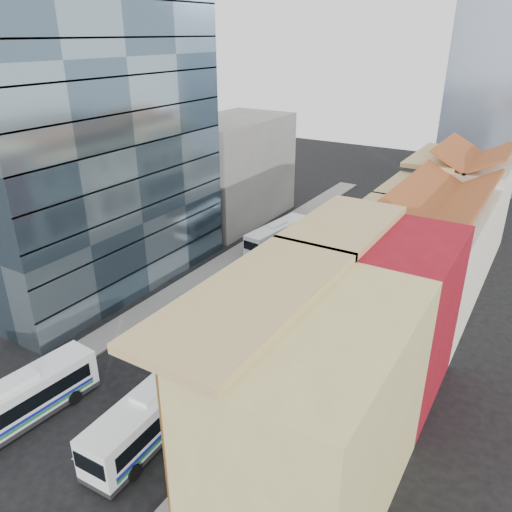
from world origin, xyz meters
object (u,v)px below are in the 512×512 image
Objects in this scene: shophouse_tan at (315,418)px; sedan_left at (45,398)px; bus_left_far at (277,235)px; office_tower at (89,139)px; bus_left_near at (18,402)px; bus_right at (156,409)px.

sedan_left is at bearing -172.08° from shophouse_tan.
bus_left_far is at bearing 91.08° from sedan_left.
office_tower is 7.51× the size of sedan_left.
bus_left_near is at bearing -166.60° from shophouse_tan.
bus_left_far is (-19.46, 30.81, -4.34)m from shophouse_tan.
sedan_left is (-0.04, -33.52, -0.99)m from bus_left_far.
shophouse_tan reaches higher than bus_right.
bus_left_far is at bearing 55.53° from office_tower.
sedan_left is (0.00, 1.93, -1.11)m from bus_left_near.
shophouse_tan is 1.21× the size of bus_right.
shophouse_tan is 1.35× the size of bus_left_far.
bus_left_near reaches higher than sedan_left.
shophouse_tan is 36.70m from bus_left_far.
office_tower is at bearing 155.70° from shophouse_tan.
bus_left_far is 32.31m from bus_right.
shophouse_tan is 20.39m from sedan_left.
sedan_left is (11.50, -16.71, -14.32)m from office_tower.
bus_left_near is at bearing -58.33° from office_tower.
bus_left_far is (11.54, 16.81, -13.34)m from office_tower.
bus_right reaches higher than bus_left_far.
bus_left_near is 0.96× the size of bus_right.
bus_right is at bearing -177.97° from shophouse_tan.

